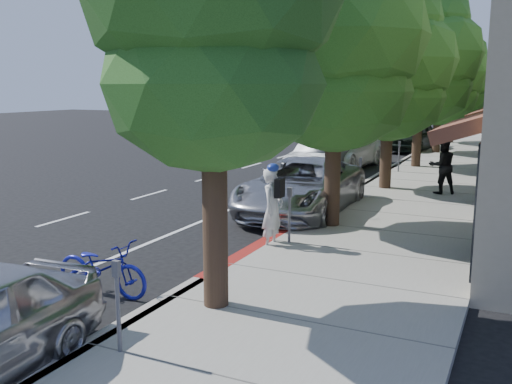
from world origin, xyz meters
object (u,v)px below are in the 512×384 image
Objects in this scene: street_tree_5 at (454,77)px; dark_suv_far at (413,136)px; pedestrian at (442,166)px; street_tree_2 at (390,63)px; dark_sedan at (322,157)px; silver_suv at (301,187)px; street_tree_4 at (440,74)px; white_pickup at (342,149)px; street_tree_3 at (421,56)px; bicycle at (102,267)px; cyclist at (273,210)px; street_tree_1 at (336,41)px.

dark_suv_far is (-1.47, -4.70, -3.34)m from street_tree_5.
street_tree_2 is at bearing -39.04° from pedestrian.
street_tree_5 is 1.48× the size of dark_sedan.
silver_suv is 3.09× the size of pedestrian.
street_tree_4 reaches higher than white_pickup.
street_tree_3 is 4.24× the size of bicycle.
street_tree_5 is at bearing 90.00° from street_tree_2.
street_tree_5 is at bearing -0.63° from cyclist.
street_tree_2 is 13.85m from dark_suv_far.
street_tree_4 is 12.88m from pedestrian.
silver_suv is at bearing -94.85° from street_tree_4.
street_tree_1 is 7.02m from pedestrian.
cyclist is 0.31× the size of white_pickup.
dark_suv_far is (-1.47, 7.30, -4.07)m from street_tree_3.
silver_suv is at bearing -93.56° from street_tree_5.
dark_sedan is at bearing -107.65° from street_tree_4.
dark_suv_far is (1.63, 8.21, -0.03)m from white_pickup.
dark_sedan is at bearing -56.60° from pedestrian.
street_tree_1 is at bearing -78.52° from dark_suv_far.
street_tree_2 is 0.89× the size of street_tree_3.
street_tree_5 is 1.44× the size of dark_suv_far.
bicycle is 7.67m from silver_suv.
street_tree_1 is 7.76m from bicycle.
street_tree_3 is 1.64× the size of dark_suv_far.
dark_sedan is at bearing 143.95° from street_tree_2.
dark_sedan is at bearing 101.98° from silver_suv.
street_tree_5 is (-0.00, 24.00, -0.54)m from street_tree_1.
street_tree_1 reaches higher than street_tree_4.
bicycle is 0.33× the size of silver_suv.
street_tree_3 is 4.37× the size of pedestrian.
white_pickup is (0.00, 2.83, 0.08)m from dark_sedan.
cyclist reaches higher than dark_suv_far.
dark_sedan is 2.59× the size of pedestrian.
dark_sedan is at bearing 3.33° from bicycle.
white_pickup is 3.22× the size of pedestrian.
street_tree_1 is at bearing -90.00° from street_tree_3.
street_tree_2 is 8.98m from cyclist.
street_tree_1 reaches higher than street_tree_2.
dark_suv_far is (-0.07, 17.80, 0.04)m from silver_suv.
pedestrian is (5.03, -5.41, 0.21)m from white_pickup.
dark_sedan is (-3.10, -3.74, -4.12)m from street_tree_3.
silver_suv is 9.74m from white_pickup.
bicycle is (-2.23, -24.12, -3.76)m from street_tree_4.
street_tree_1 is at bearing -68.83° from dark_sedan.
cyclist is (-0.65, -26.25, -3.25)m from street_tree_5.
silver_suv is (-1.40, -16.50, -3.47)m from street_tree_4.
street_tree_3 is at bearing 90.00° from street_tree_2.
silver_suv is (0.83, 7.62, 0.29)m from bicycle.
street_tree_4 is 3.82× the size of cyclist.
bicycle is (-2.23, -18.12, -4.40)m from street_tree_3.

